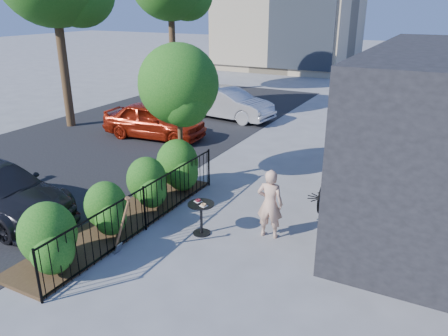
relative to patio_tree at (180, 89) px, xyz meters
The scene contains 11 objects.
ground 4.50m from the patio_tree, 50.96° to the right, with size 120.00×120.00×0.00m, color gray.
fence 3.61m from the patio_tree, 75.06° to the right, with size 0.05×6.05×1.10m.
planting_bed 3.88m from the patio_tree, 89.26° to the right, with size 1.30×6.00×0.08m, color #382616.
shrubs 3.37m from the patio_tree, 87.08° to the right, with size 1.10×5.60×1.24m.
patio_tree is the anchor object (origin of this frame).
street 5.51m from the patio_tree, behind, with size 9.00×30.00×0.01m, color black.
cafe_table 3.78m from the patio_tree, 49.49° to the right, with size 0.60×0.60×0.81m.
woman 4.26m from the patio_tree, 26.69° to the right, with size 0.58×0.38×1.60m, color #DCAA8E.
shovel 4.51m from the patio_tree, 75.71° to the right, with size 0.50×0.18×1.41m.
car_red 5.34m from the patio_tree, 135.26° to the left, with size 1.63×4.06×1.38m, color #9C200D.
car_silver 8.10m from the patio_tree, 107.41° to the left, with size 1.48×4.26×1.40m, color #B4B4B9.
Camera 1 is at (4.27, -7.15, 4.95)m, focal length 35.00 mm.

